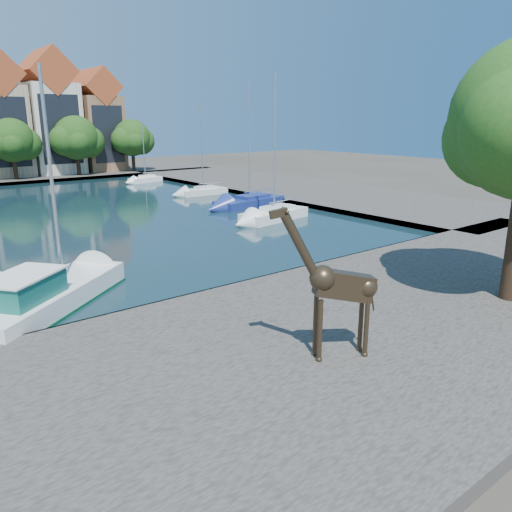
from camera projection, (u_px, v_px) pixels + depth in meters
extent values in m
plane|color=#38332B|center=(243.00, 290.00, 23.84)|extent=(160.00, 160.00, 0.00)
cube|color=black|center=(72.00, 216.00, 41.99)|extent=(38.00, 50.00, 0.08)
cube|color=#504B46|center=(356.00, 333.00, 18.48)|extent=(50.00, 14.00, 0.50)
cube|color=#504B46|center=(292.00, 188.00, 56.86)|extent=(14.00, 52.00, 0.50)
cube|color=tan|center=(0.00, 132.00, 65.73)|extent=(5.88, 9.00, 11.50)
cube|color=black|center=(9.00, 132.00, 62.34)|extent=(4.80, 0.05, 8.62)
cube|color=beige|center=(51.00, 129.00, 69.55)|extent=(6.37, 9.00, 12.00)
cube|color=#92411D|center=(45.00, 73.00, 67.56)|extent=(6.43, 9.18, 6.43)
cube|color=black|center=(61.00, 130.00, 66.16)|extent=(5.20, 0.05, 9.00)
cube|color=#8B6042|center=(97.00, 134.00, 73.63)|extent=(5.39, 9.00, 10.50)
cube|color=#92411D|center=(93.00, 88.00, 71.91)|extent=(5.44, 9.18, 5.44)
cube|color=black|center=(109.00, 134.00, 70.24)|extent=(4.40, 0.05, 7.88)
cylinder|color=#332114|center=(15.00, 166.00, 62.67)|extent=(0.50, 0.50, 3.20)
sphere|color=#1B3910|center=(12.00, 140.00, 61.82)|extent=(5.40, 5.40, 5.40)
sphere|color=#1B3910|center=(25.00, 144.00, 63.16)|extent=(4.05, 4.05, 4.05)
sphere|color=#1B3910|center=(0.00, 143.00, 60.70)|extent=(3.78, 3.78, 3.78)
cylinder|color=#332114|center=(78.00, 163.00, 67.45)|extent=(0.50, 0.50, 3.20)
sphere|color=#1B3910|center=(76.00, 138.00, 66.56)|extent=(5.80, 5.80, 5.80)
sphere|color=#1B3910|center=(88.00, 142.00, 67.98)|extent=(4.35, 4.35, 4.35)
sphere|color=#1B3910|center=(65.00, 140.00, 65.39)|extent=(4.06, 4.06, 4.06)
cylinder|color=#332114|center=(133.00, 160.00, 72.23)|extent=(0.50, 0.50, 3.20)
sphere|color=#1B3910|center=(132.00, 138.00, 71.39)|extent=(5.20, 5.20, 5.20)
sphere|color=#1B3910|center=(141.00, 141.00, 72.69)|extent=(3.90, 3.90, 3.90)
sphere|color=#1B3910|center=(124.00, 140.00, 70.30)|extent=(3.64, 3.64, 3.64)
cylinder|color=#34281A|center=(320.00, 331.00, 15.58)|extent=(0.16, 0.16, 2.05)
cylinder|color=#34281A|center=(315.00, 326.00, 15.99)|extent=(0.16, 0.16, 2.05)
cylinder|color=#34281A|center=(366.00, 327.00, 15.91)|extent=(0.16, 0.16, 2.05)
cylinder|color=#34281A|center=(361.00, 321.00, 16.31)|extent=(0.16, 0.16, 2.05)
cube|color=#34281A|center=(344.00, 285.00, 15.59)|extent=(2.03, 1.35, 1.20)
cylinder|color=#34281A|center=(301.00, 247.00, 14.93)|extent=(1.31, 0.84, 2.12)
cube|color=#34281A|center=(279.00, 213.00, 14.51)|extent=(0.59, 0.41, 0.32)
cube|color=silver|center=(50.00, 296.00, 21.19)|extent=(8.22, 7.30, 1.18)
cube|color=#125248|center=(24.00, 290.00, 19.58)|extent=(3.52, 3.35, 1.09)
cylinder|color=#B2B2B7|center=(51.00, 178.00, 20.84)|extent=(0.15, 0.15, 9.07)
cube|color=white|center=(274.00, 214.00, 39.82)|extent=(6.48, 3.22, 1.00)
cube|color=white|center=(274.00, 210.00, 39.73)|extent=(2.94, 1.97, 0.56)
cylinder|color=#B2B2B7|center=(275.00, 144.00, 38.36)|extent=(0.13, 0.13, 10.35)
cube|color=navy|center=(249.00, 201.00, 46.29)|extent=(7.38, 3.45, 0.91)
cube|color=navy|center=(249.00, 198.00, 46.21)|extent=(3.32, 2.16, 0.51)
cylinder|color=#B2B2B7|center=(249.00, 142.00, 44.86)|extent=(0.12, 0.12, 10.26)
cube|color=silver|center=(203.00, 191.00, 53.16)|extent=(5.21, 2.09, 0.81)
cube|color=silver|center=(203.00, 188.00, 53.09)|extent=(2.31, 1.38, 0.45)
cylinder|color=#B2B2B7|center=(202.00, 146.00, 51.92)|extent=(0.11, 0.11, 8.91)
cube|color=white|center=(145.00, 179.00, 63.48)|extent=(4.59, 2.44, 0.82)
cube|color=white|center=(145.00, 177.00, 63.41)|extent=(2.10, 1.46, 0.45)
cylinder|color=#B2B2B7|center=(144.00, 150.00, 62.52)|extent=(0.11, 0.11, 6.79)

